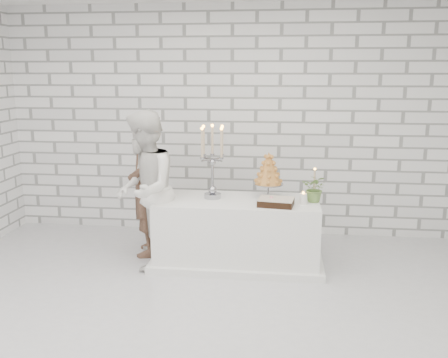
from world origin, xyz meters
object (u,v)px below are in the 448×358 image
(groom, at_px, (146,185))
(croquembouche, at_px, (268,175))
(cake_table, at_px, (237,232))
(bride, at_px, (145,190))
(candelabra, at_px, (212,162))

(groom, bearing_deg, croquembouche, 76.89)
(cake_table, height_order, bride, bride)
(cake_table, distance_m, groom, 1.21)
(cake_table, relative_size, candelabra, 2.15)
(cake_table, height_order, groom, groom)
(bride, height_order, croquembouche, bride)
(croquembouche, bearing_deg, cake_table, -157.36)
(groom, distance_m, bride, 0.38)
(groom, bearing_deg, bride, 3.27)
(cake_table, xyz_separation_m, groom, (-1.10, 0.19, 0.46))
(candelabra, relative_size, croquembouche, 1.60)
(bride, distance_m, croquembouche, 1.39)
(candelabra, height_order, croquembouche, candelabra)
(groom, bearing_deg, candelabra, 68.46)
(groom, xyz_separation_m, croquembouche, (1.44, -0.06, 0.17))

